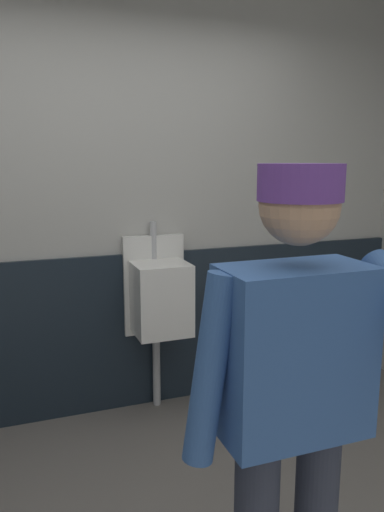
% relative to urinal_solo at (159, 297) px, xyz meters
% --- Properties ---
extents(wall_back, '(4.84, 0.12, 2.79)m').
position_rel_urinal_solo_xyz_m(wall_back, '(-0.29, 0.22, 0.62)').
color(wall_back, '#B2B2AD').
rests_on(wall_back, ground_plane).
extents(wainscot_band_back, '(4.24, 0.03, 1.03)m').
position_rel_urinal_solo_xyz_m(wainscot_band_back, '(-0.29, 0.14, -0.26)').
color(wainscot_band_back, '#19232D').
rests_on(wainscot_band_back, ground_plane).
extents(urinal_solo, '(0.40, 0.34, 1.24)m').
position_rel_urinal_solo_xyz_m(urinal_solo, '(0.00, 0.00, 0.00)').
color(urinal_solo, white).
rests_on(urinal_solo, ground_plane).
extents(person, '(0.67, 0.60, 1.61)m').
position_rel_urinal_solo_xyz_m(person, '(-0.08, -1.70, 0.18)').
color(person, '#2D3342').
rests_on(person, ground_plane).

